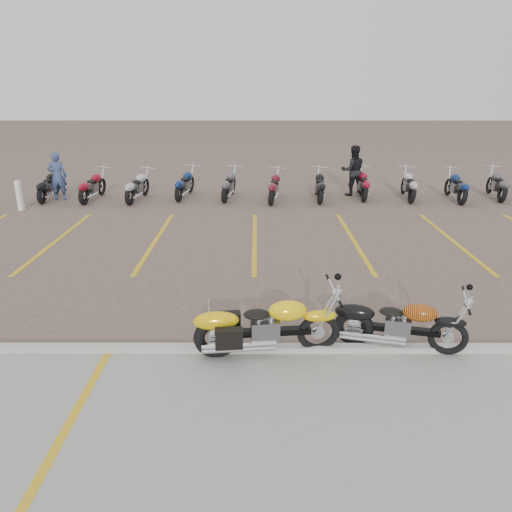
{
  "coord_description": "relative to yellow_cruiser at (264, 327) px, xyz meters",
  "views": [
    {
      "loc": [
        0.06,
        -9.01,
        4.06
      ],
      "look_at": [
        0.04,
        0.52,
        0.75
      ],
      "focal_mm": 35.0,
      "sensor_mm": 36.0,
      "label": 1
    }
  ],
  "objects": [
    {
      "name": "ground",
      "position": [
        -0.17,
        2.06,
        -0.47
      ],
      "size": [
        100.0,
        100.0,
        0.0
      ],
      "primitive_type": "plane",
      "color": "#6E5A4E",
      "rests_on": "ground"
    },
    {
      "name": "person_b",
      "position": [
        3.52,
        11.85,
        0.47
      ],
      "size": [
        0.95,
        0.76,
        1.88
      ],
      "primitive_type": "imported",
      "rotation": [
        0.0,
        0.0,
        3.2
      ],
      "color": "black",
      "rests_on": "ground"
    },
    {
      "name": "bg_bike_row",
      "position": [
        1.32,
        11.18,
        0.08
      ],
      "size": [
        18.9,
        2.03,
        1.1
      ],
      "color": "black",
      "rests_on": "ground"
    },
    {
      "name": "curb",
      "position": [
        -0.17,
        0.06,
        -0.41
      ],
      "size": [
        60.0,
        0.18,
        0.12
      ],
      "primitive_type": "cube",
      "color": "#ADAAA3",
      "rests_on": "ground"
    },
    {
      "name": "bollard",
      "position": [
        -8.05,
        9.44,
        0.03
      ],
      "size": [
        0.18,
        0.18,
        1.0
      ],
      "primitive_type": "cube",
      "rotation": [
        0.0,
        0.0,
        -0.19
      ],
      "color": "silver",
      "rests_on": "ground"
    },
    {
      "name": "apron_stripe",
      "position": [
        -2.47,
        -2.44,
        -0.46
      ],
      "size": [
        0.12,
        5.0,
        0.0
      ],
      "primitive_type": "cube",
      "color": "gold",
      "rests_on": "concrete_apron"
    },
    {
      "name": "person_a",
      "position": [
        -7.33,
        11.04,
        0.39
      ],
      "size": [
        0.69,
        0.52,
        1.73
      ],
      "primitive_type": "imported",
      "rotation": [
        0.0,
        0.0,
        3.32
      ],
      "color": "navy",
      "rests_on": "ground"
    },
    {
      "name": "concrete_apron",
      "position": [
        -0.17,
        -2.44,
        -0.46
      ],
      "size": [
        60.0,
        5.0,
        0.01
      ],
      "primitive_type": "cube",
      "color": "#9E9B93",
      "rests_on": "ground"
    },
    {
      "name": "parking_stripes",
      "position": [
        -0.17,
        6.06,
        -0.47
      ],
      "size": [
        38.0,
        5.5,
        0.01
      ],
      "primitive_type": null,
      "color": "gold",
      "rests_on": "ground"
    },
    {
      "name": "yellow_cruiser",
      "position": [
        0.0,
        0.0,
        0.0
      ],
      "size": [
        2.29,
        0.44,
        0.94
      ],
      "rotation": [
        0.12,
        0.0,
        0.11
      ],
      "color": "black",
      "rests_on": "ground"
    },
    {
      "name": "flame_cruiser",
      "position": [
        2.12,
        0.17,
        -0.04
      ],
      "size": [
        2.04,
        0.63,
        0.85
      ],
      "rotation": [
        0.09,
        0.0,
        -0.25
      ],
      "color": "black",
      "rests_on": "ground"
    }
  ]
}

